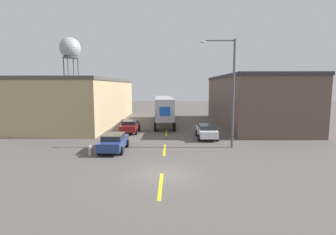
{
  "coord_description": "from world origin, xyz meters",
  "views": [
    {
      "loc": [
        0.6,
        -15.73,
        5.47
      ],
      "look_at": [
        0.19,
        14.69,
        1.8
      ],
      "focal_mm": 28.0,
      "sensor_mm": 36.0,
      "label": 1
    }
  ],
  "objects": [
    {
      "name": "parked_car_left_far",
      "position": [
        -4.28,
        14.73,
        0.79
      ],
      "size": [
        2.02,
        4.44,
        1.47
      ],
      "color": "maroon",
      "rests_on": "ground_plane"
    },
    {
      "name": "fire_hydrant",
      "position": [
        -5.84,
        4.39,
        0.42
      ],
      "size": [
        0.22,
        0.22,
        0.84
      ],
      "color": "silver",
      "rests_on": "ground_plane"
    },
    {
      "name": "warehouse_right",
      "position": [
        11.98,
        21.41,
        3.46
      ],
      "size": [
        9.39,
        21.79,
        6.91
      ],
      "color": "brown",
      "rests_on": "ground_plane"
    },
    {
      "name": "parked_car_right_mid",
      "position": [
        4.28,
        11.34,
        0.79
      ],
      "size": [
        2.02,
        4.44,
        1.47
      ],
      "color": "silver",
      "rests_on": "ground_plane"
    },
    {
      "name": "semi_truck",
      "position": [
        -0.57,
        22.2,
        2.36
      ],
      "size": [
        3.38,
        15.31,
        3.88
      ],
      "rotation": [
        0.0,
        0.0,
        0.05
      ],
      "color": "black",
      "rests_on": "ground_plane"
    },
    {
      "name": "warehouse_left",
      "position": [
        -12.95,
        23.9,
        3.26
      ],
      "size": [
        11.34,
        25.99,
        6.52
      ],
      "color": "tan",
      "rests_on": "ground_plane"
    },
    {
      "name": "water_tower",
      "position": [
        -28.0,
        59.28,
        15.86
      ],
      "size": [
        5.85,
        5.85,
        19.05
      ],
      "color": "#47474C",
      "rests_on": "ground_plane"
    },
    {
      "name": "street_lamp",
      "position": [
        5.67,
        7.29,
        5.47
      ],
      "size": [
        3.13,
        0.32,
        9.47
      ],
      "color": "#4C4C51",
      "rests_on": "ground_plane"
    },
    {
      "name": "parked_car_left_near",
      "position": [
        -4.28,
        5.93,
        0.79
      ],
      "size": [
        2.02,
        4.44,
        1.47
      ],
      "color": "navy",
      "rests_on": "ground_plane"
    },
    {
      "name": "ground_plane",
      "position": [
        0.0,
        0.0,
        0.0
      ],
      "size": [
        160.0,
        160.0,
        0.0
      ],
      "primitive_type": "plane",
      "color": "#56514C"
    },
    {
      "name": "road_centerline",
      "position": [
        0.0,
        6.31,
        0.0
      ],
      "size": [
        0.2,
        20.22,
        0.01
      ],
      "color": "yellow",
      "rests_on": "ground_plane"
    }
  ]
}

